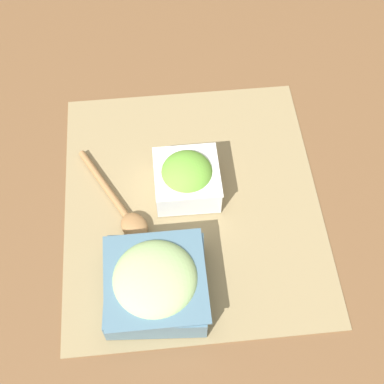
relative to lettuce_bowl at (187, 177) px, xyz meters
name	(u,v)px	position (x,y,z in m)	size (l,w,h in m)	color
ground_plane	(192,202)	(0.03, 0.01, -0.04)	(3.00, 3.00, 0.00)	brown
placemat	(192,201)	(0.03, 0.01, -0.04)	(0.51, 0.45, 0.00)	#937F56
lettuce_bowl	(187,177)	(0.00, 0.00, 0.00)	(0.11, 0.11, 0.08)	white
cucumber_bowl	(156,282)	(0.19, -0.07, 0.00)	(0.16, 0.16, 0.08)	slate
wooden_spoon	(125,213)	(0.05, -0.11, -0.03)	(0.21, 0.13, 0.02)	#9E7042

